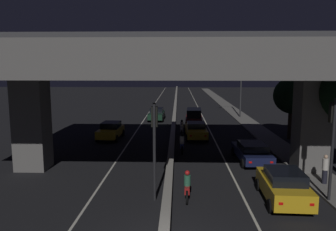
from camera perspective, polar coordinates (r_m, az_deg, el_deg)
lane_line_left_inner at (r=46.02m, az=-3.48°, el=0.33°), size 0.12×126.00×0.00m
lane_line_right_inner at (r=45.94m, az=5.84°, el=0.29°), size 0.12×126.00×0.00m
median_divider at (r=45.80m, az=1.18°, el=0.57°), size 0.43×126.00×0.42m
sidewalk_right at (r=39.73m, az=13.59°, el=-1.05°), size 2.14×126.00×0.13m
elevated_overpass at (r=19.78m, az=0.35°, el=8.68°), size 24.47×12.81×8.44m
traffic_light_left_of_median at (r=15.47m, az=-2.38°, el=-3.26°), size 0.30×0.49×4.72m
traffic_light_right_of_median at (r=16.97m, az=26.72°, el=-2.58°), size 0.30×0.49×4.96m
street_lamp at (r=42.47m, az=12.22°, el=6.22°), size 2.30×0.32×8.43m
car_taxi_yellow_lead at (r=16.76m, az=19.46°, el=-11.39°), size 2.10×4.14×1.58m
car_dark_blue_second at (r=23.03m, az=14.36°, el=-6.11°), size 2.15×4.68×1.33m
car_taxi_yellow_third at (r=29.81m, az=4.88°, el=-2.54°), size 2.04×4.72×1.47m
car_dark_red_fourth at (r=35.86m, az=4.53°, el=-0.29°), size 2.05×4.40×1.92m
car_taxi_yellow_lead_oncoming at (r=29.88m, az=-9.95°, el=-2.57°), size 2.01×4.00×1.51m
car_dark_green_second_oncoming at (r=40.06m, az=-2.00°, el=0.27°), size 1.99×4.44×1.48m
motorcycle_red_filtering_near at (r=16.19m, az=3.37°, el=-12.35°), size 0.33×1.81×1.45m
motorcycle_blue_filtering_mid at (r=24.73m, az=2.44°, el=-5.05°), size 0.33×1.82×1.48m
motorcycle_white_filtering_far at (r=31.48m, az=2.42°, el=-2.21°), size 0.33×1.91×1.43m
pedestrian_on_sidewalk at (r=19.75m, az=25.67°, el=-8.40°), size 0.32×0.32×1.60m
roadside_tree_kerbside_mid at (r=31.04m, az=20.79°, el=3.22°), size 3.25×3.25×5.56m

